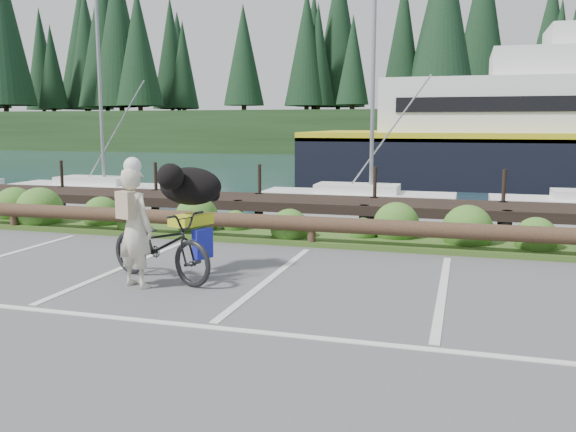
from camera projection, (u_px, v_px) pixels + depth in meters
name	position (u px, v px, depth m)	size (l,w,h in m)	color
ground	(221.00, 317.00, 7.59)	(72.00, 72.00, 0.00)	#4E4E50
harbor_backdrop	(448.00, 142.00, 81.88)	(170.00, 160.00, 30.00)	#1A343E
vegetation_strip	(320.00, 238.00, 12.61)	(34.00, 1.60, 0.10)	#3D5B21
log_rail	(312.00, 247.00, 11.95)	(32.00, 0.30, 0.60)	#443021
bicycle	(161.00, 245.00, 9.32)	(0.73, 2.08, 1.09)	black
cyclist	(135.00, 228.00, 8.88)	(0.64, 0.42, 1.77)	beige
dog	(190.00, 186.00, 9.73)	(1.06, 0.52, 0.61)	black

